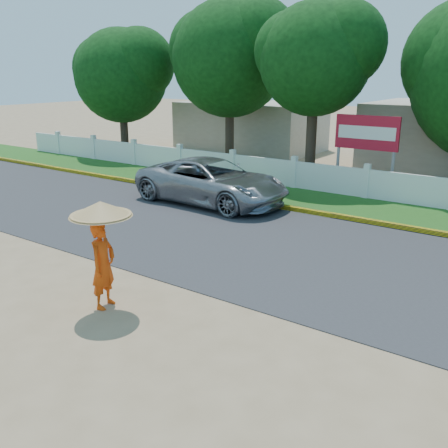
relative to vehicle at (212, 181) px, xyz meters
name	(u,v)px	position (x,y,z in m)	size (l,w,h in m)	color
ground	(166,310)	(4.29, -7.34, -0.79)	(120.00, 120.00, 0.00)	#9E8460
road	(277,247)	(4.29, -2.84, -0.78)	(60.00, 7.00, 0.02)	#38383A
grass_verge	(350,206)	(4.29, 2.41, -0.78)	(60.00, 3.50, 0.03)	#2D601E
curb	(331,215)	(4.29, 0.71, -0.71)	(40.00, 0.18, 0.16)	yellow
fence	(366,184)	(4.29, 3.86, -0.24)	(40.00, 0.10, 1.10)	silver
building_far	(251,126)	(-5.71, 11.66, 0.61)	(8.00, 5.00, 2.80)	#B7AD99
vehicle	(212,181)	(0.00, 0.00, 0.00)	(2.63, 5.70, 1.58)	gray
monk_with_parasol	(102,239)	(3.18, -7.89, 0.64)	(1.21, 1.21, 2.20)	#D5420B
billboard	(367,137)	(3.77, 4.96, 1.35)	(2.50, 0.13, 2.95)	gray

